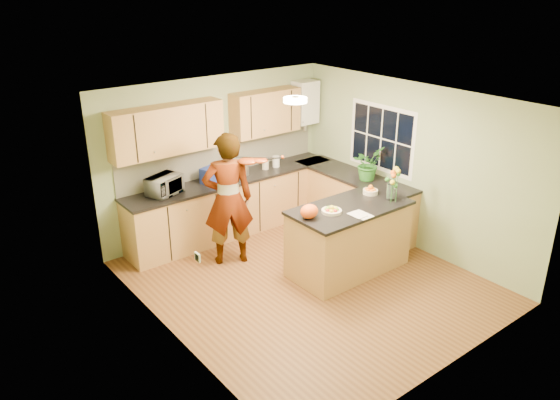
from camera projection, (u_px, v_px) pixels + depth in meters
floor at (307, 282)px, 7.48m from camera, size 4.50×4.50×0.00m
ceiling at (311, 101)px, 6.53m from camera, size 4.00×4.50×0.02m
wall_back at (216, 155)px, 8.64m from camera, size 4.00×0.02×2.50m
wall_front at (459, 265)px, 5.37m from camera, size 4.00×0.02×2.50m
wall_left at (168, 241)px, 5.87m from camera, size 0.02×4.50×2.50m
wall_right at (410, 166)px, 8.14m from camera, size 0.02×4.50×2.50m
back_counter at (234, 205)px, 8.78m from camera, size 3.64×0.62×0.94m
right_counter at (353, 202)px, 8.89m from camera, size 0.62×2.24×0.94m
splashback at (222, 157)px, 8.71m from camera, size 3.60×0.02×0.52m
upper_cabinets at (211, 122)px, 8.19m from camera, size 3.20×0.34×0.70m
boiler at (305, 102)px, 9.25m from camera, size 0.40×0.30×0.86m
window_right at (381, 138)px, 8.46m from camera, size 0.01×1.30×1.05m
light_switch at (198, 257)px, 5.42m from camera, size 0.02×0.09×0.09m
ceiling_lamp at (295, 100)px, 6.76m from camera, size 0.30×0.30×0.07m
peninsula_island at (349, 238)px, 7.62m from camera, size 1.71×0.87×0.98m
fruit_dish at (332, 210)px, 7.22m from camera, size 0.27×0.27×0.09m
orange_bowl at (370, 190)px, 7.83m from camera, size 0.22×0.22×0.13m
flower_vase at (392, 177)px, 7.51m from camera, size 0.28×0.28×0.52m
orange_bag at (309, 211)px, 7.03m from camera, size 0.30×0.27×0.19m
papers at (361, 215)px, 7.15m from camera, size 0.21×0.28×0.01m
violinist at (228, 199)px, 7.67m from camera, size 0.84×0.71×1.94m
violin at (248, 161)px, 7.40m from camera, size 0.69×0.60×0.17m
microwave at (164, 185)px, 7.89m from camera, size 0.59×0.50×0.28m
blue_box at (211, 175)px, 8.34m from camera, size 0.35×0.30×0.24m
kettle at (244, 167)px, 8.66m from camera, size 0.17×0.17×0.32m
jar_cream at (265, 164)px, 8.94m from camera, size 0.13×0.13×0.17m
jar_white at (276, 161)px, 9.04m from camera, size 0.15×0.15×0.18m
potted_plant at (368, 164)px, 8.42m from camera, size 0.55×0.51×0.52m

